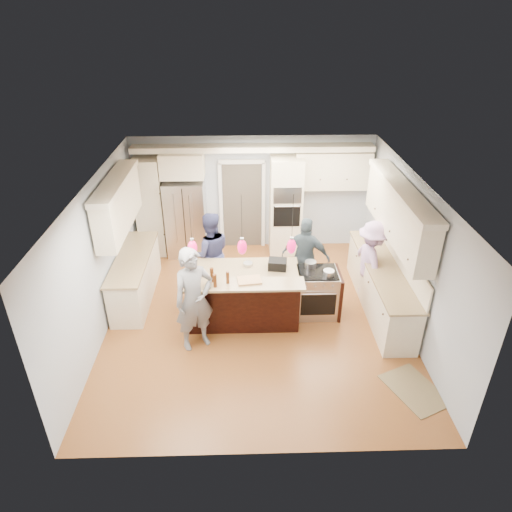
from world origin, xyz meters
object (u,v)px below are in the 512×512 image
(refrigerator, at_px, (186,218))
(island_range, at_px, (317,292))
(person_far_left, at_px, (210,254))
(kitchen_island, at_px, (243,294))
(person_bar_end, at_px, (194,300))

(refrigerator, relative_size, island_range, 1.96)
(island_range, bearing_deg, person_far_left, 158.14)
(refrigerator, height_order, person_far_left, refrigerator)
(kitchen_island, relative_size, person_far_left, 1.20)
(kitchen_island, bearing_deg, refrigerator, 116.94)
(person_bar_end, bearing_deg, kitchen_island, 16.19)
(refrigerator, height_order, person_bar_end, person_bar_end)
(kitchen_island, xyz_separation_m, person_bar_end, (-0.82, -0.81, 0.46))
(refrigerator, distance_m, island_range, 3.71)
(kitchen_island, distance_m, island_range, 1.41)
(kitchen_island, xyz_separation_m, island_range, (1.41, 0.08, -0.03))
(person_bar_end, bearing_deg, island_range, -6.82)
(refrigerator, xyz_separation_m, person_far_left, (0.65, -1.67, -0.03))
(island_range, height_order, person_bar_end, person_bar_end)
(kitchen_island, relative_size, island_range, 2.28)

